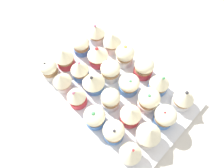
{
  "coord_description": "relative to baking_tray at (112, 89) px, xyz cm",
  "views": [
    {
      "loc": [
        20.06,
        -20.25,
        57.74
      ],
      "look_at": [
        0.0,
        0.0,
        4.2
      ],
      "focal_mm": 32.5,
      "sensor_mm": 36.0,
      "label": 1
    }
  ],
  "objects": [
    {
      "name": "cupcake_11",
      "position": [
        17.59,
        -4.26,
        4.63
      ],
      "size": [
        6.57,
        6.57,
        7.76
      ],
      "color": "white",
      "rests_on": "baking_tray"
    },
    {
      "name": "ground_plane",
      "position": [
        0.0,
        0.0,
        -2.1
      ],
      "size": [
        180.0,
        180.0,
        3.0
      ],
      "primitive_type": "cube",
      "color": "beige"
    },
    {
      "name": "cupcake_8",
      "position": [
        -4.18,
        -3.6,
        4.21
      ],
      "size": [
        6.86,
        6.86,
        7.16
      ],
      "color": "#477AC6",
      "rests_on": "baking_tray"
    },
    {
      "name": "baking_tray",
      "position": [
        0.0,
        0.0,
        0.0
      ],
      "size": [
        47.71,
        33.66,
        1.2
      ],
      "color": "silver",
      "rests_on": "ground_plane"
    },
    {
      "name": "cupcake_6",
      "position": [
        -17.08,
        -4.22,
        4.34
      ],
      "size": [
        6.12,
        6.12,
        7.26
      ],
      "color": "#D1333D",
      "rests_on": "baking_tray"
    },
    {
      "name": "cupcake_16",
      "position": [
        11.19,
        3.41,
        4.36
      ],
      "size": [
        6.22,
        6.22,
        7.7
      ],
      "color": "white",
      "rests_on": "baking_tray"
    },
    {
      "name": "cupcake_21",
      "position": [
        3.14,
        10.88,
        4.1
      ],
      "size": [
        6.09,
        6.09,
        6.99
      ],
      "color": "#D1333D",
      "rests_on": "baking_tray"
    },
    {
      "name": "cupcake_14",
      "position": [
        -3.49,
        2.83,
        3.97
      ],
      "size": [
        6.07,
        6.07,
        6.61
      ],
      "color": "white",
      "rests_on": "baking_tray"
    },
    {
      "name": "cupcake_18",
      "position": [
        -17.42,
        10.09,
        4.14
      ],
      "size": [
        5.83,
        5.83,
        7.14
      ],
      "color": "white",
      "rests_on": "baking_tray"
    },
    {
      "name": "cupcake_12",
      "position": [
        -17.51,
        3.05,
        3.74
      ],
      "size": [
        5.73,
        5.73,
        6.19
      ],
      "color": "#477AC6",
      "rests_on": "baking_tray"
    },
    {
      "name": "cupcake_13",
      "position": [
        -10.19,
        3.8,
        4.25
      ],
      "size": [
        6.64,
        6.64,
        7.3
      ],
      "color": "#D1333D",
      "rests_on": "baking_tray"
    },
    {
      "name": "cupcake_9",
      "position": [
        3.33,
        -3.94,
        4.03
      ],
      "size": [
        5.55,
        5.55,
        6.87
      ],
      "color": "white",
      "rests_on": "baking_tray"
    },
    {
      "name": "cupcake_1",
      "position": [
        -11.14,
        -9.94,
        4.08
      ],
      "size": [
        5.72,
        5.72,
        6.66
      ],
      "color": "white",
      "rests_on": "baking_tray"
    },
    {
      "name": "cupcake_19",
      "position": [
        -10.9,
        11.06,
        4.29
      ],
      "size": [
        6.05,
        6.05,
        7.21
      ],
      "color": "white",
      "rests_on": "baking_tray"
    },
    {
      "name": "cupcake_15",
      "position": [
        3.77,
        3.37,
        3.75
      ],
      "size": [
        6.24,
        6.24,
        6.39
      ],
      "color": "#477AC6",
      "rests_on": "baking_tray"
    },
    {
      "name": "cupcake_4",
      "position": [
        10.57,
        -10.06,
        4.23
      ],
      "size": [
        5.77,
        5.77,
        7.45
      ],
      "color": "#477AC6",
      "rests_on": "baking_tray"
    },
    {
      "name": "cupcake_17",
      "position": [
        17.59,
        2.67,
        4.27
      ],
      "size": [
        6.04,
        6.04,
        7.26
      ],
      "color": "#477AC6",
      "rests_on": "baking_tray"
    },
    {
      "name": "cupcake_10",
      "position": [
        10.6,
        -3.46,
        4.11
      ],
      "size": [
        5.9,
        5.9,
        6.94
      ],
      "color": "#D1333D",
      "rests_on": "baking_tray"
    },
    {
      "name": "cupcake_3",
      "position": [
        4.13,
        -10.8,
        4.13
      ],
      "size": [
        5.94,
        5.94,
        7.21
      ],
      "color": "#477AC6",
      "rests_on": "baking_tray"
    },
    {
      "name": "cupcake_5",
      "position": [
        17.4,
        -11.05,
        4.58
      ],
      "size": [
        5.7,
        5.7,
        7.83
      ],
      "color": "white",
      "rests_on": "baking_tray"
    },
    {
      "name": "cupcake_2",
      "position": [
        -3.96,
        -10.32,
        4.23
      ],
      "size": [
        5.52,
        5.52,
        7.43
      ],
      "color": "#D1333D",
      "rests_on": "baking_tray"
    },
    {
      "name": "cupcake_7",
      "position": [
        -10.05,
        -3.86,
        4.4
      ],
      "size": [
        5.56,
        5.56,
        7.6
      ],
      "color": "#477AC6",
      "rests_on": "baking_tray"
    },
    {
      "name": "cupcake_23",
      "position": [
        18.03,
        10.95,
        4.05
      ],
      "size": [
        5.9,
        5.9,
        7.11
      ],
      "color": "white",
      "rests_on": "baking_tray"
    },
    {
      "name": "cupcake_22",
      "position": [
        10.07,
        9.75,
        4.08
      ],
      "size": [
        5.85,
        5.85,
        7.23
      ],
      "color": "#477AC6",
      "rests_on": "baking_tray"
    },
    {
      "name": "cupcake_0",
      "position": [
        -17.27,
        -10.17,
        3.96
      ],
      "size": [
        5.33,
        5.33,
        6.92
      ],
      "color": "white",
      "rests_on": "baking_tray"
    },
    {
      "name": "cupcake_20",
      "position": [
        -4.21,
        10.1,
        4.24
      ],
      "size": [
        6.14,
        6.14,
        7.46
      ],
      "color": "white",
      "rests_on": "baking_tray"
    }
  ]
}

